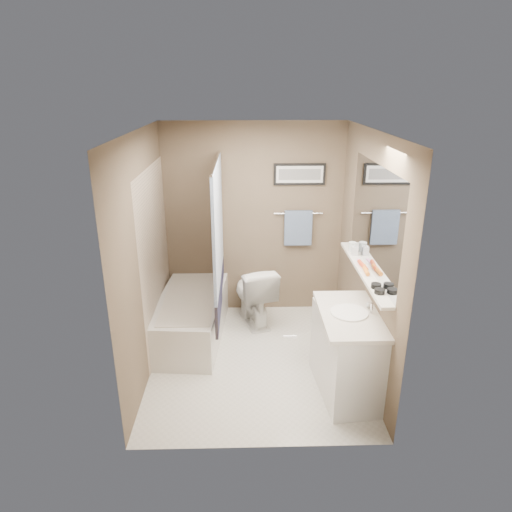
{
  "coord_description": "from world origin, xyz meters",
  "views": [
    {
      "loc": [
        -0.12,
        -4.19,
        2.8
      ],
      "look_at": [
        0.0,
        0.15,
        1.15
      ],
      "focal_mm": 32.0,
      "sensor_mm": 36.0,
      "label": 1
    }
  ],
  "objects_px": {
    "soap_bottle": "(355,249)",
    "hair_brush_front": "(366,270)",
    "vanity": "(348,355)",
    "glass_jar": "(352,247)",
    "candle_bowl_far": "(376,286)",
    "bathtub": "(191,317)",
    "candle_bowl_near": "(380,291)",
    "toilet": "(253,294)",
    "hair_brush_back": "(363,265)"
  },
  "relations": [
    {
      "from": "hair_brush_back",
      "to": "hair_brush_front",
      "type": "bearing_deg",
      "value": -90.0
    },
    {
      "from": "soap_bottle",
      "to": "bathtub",
      "type": "bearing_deg",
      "value": 171.0
    },
    {
      "from": "toilet",
      "to": "candle_bowl_near",
      "type": "height_order",
      "value": "candle_bowl_near"
    },
    {
      "from": "candle_bowl_near",
      "to": "soap_bottle",
      "type": "distance_m",
      "value": 0.93
    },
    {
      "from": "candle_bowl_far",
      "to": "bathtub",
      "type": "bearing_deg",
      "value": 148.21
    },
    {
      "from": "glass_jar",
      "to": "candle_bowl_near",
      "type": "bearing_deg",
      "value": -90.0
    },
    {
      "from": "toilet",
      "to": "candle_bowl_far",
      "type": "xyz_separation_m",
      "value": [
        1.05,
        -1.45,
        0.75
      ]
    },
    {
      "from": "toilet",
      "to": "hair_brush_back",
      "type": "distance_m",
      "value": 1.62
    },
    {
      "from": "hair_brush_front",
      "to": "candle_bowl_far",
      "type": "bearing_deg",
      "value": -90.0
    },
    {
      "from": "vanity",
      "to": "soap_bottle",
      "type": "distance_m",
      "value": 1.12
    },
    {
      "from": "hair_brush_front",
      "to": "soap_bottle",
      "type": "height_order",
      "value": "soap_bottle"
    },
    {
      "from": "toilet",
      "to": "candle_bowl_near",
      "type": "bearing_deg",
      "value": 107.11
    },
    {
      "from": "soap_bottle",
      "to": "hair_brush_front",
      "type": "bearing_deg",
      "value": -90.0
    },
    {
      "from": "vanity",
      "to": "glass_jar",
      "type": "height_order",
      "value": "glass_jar"
    },
    {
      "from": "hair_brush_back",
      "to": "soap_bottle",
      "type": "distance_m",
      "value": 0.35
    },
    {
      "from": "bathtub",
      "to": "candle_bowl_near",
      "type": "bearing_deg",
      "value": -29.71
    },
    {
      "from": "glass_jar",
      "to": "bathtub",
      "type": "bearing_deg",
      "value": 174.6
    },
    {
      "from": "toilet",
      "to": "soap_bottle",
      "type": "bearing_deg",
      "value": 132.3
    },
    {
      "from": "bathtub",
      "to": "hair_brush_front",
      "type": "xyz_separation_m",
      "value": [
        1.79,
        -0.75,
        0.89
      ]
    },
    {
      "from": "candle_bowl_near",
      "to": "soap_bottle",
      "type": "xyz_separation_m",
      "value": [
        0.0,
        0.93,
        0.05
      ]
    },
    {
      "from": "vanity",
      "to": "toilet",
      "type": "bearing_deg",
      "value": 116.25
    },
    {
      "from": "toilet",
      "to": "vanity",
      "type": "xyz_separation_m",
      "value": [
        0.86,
        -1.4,
        0.02
      ]
    },
    {
      "from": "candle_bowl_near",
      "to": "hair_brush_front",
      "type": "height_order",
      "value": "hair_brush_front"
    },
    {
      "from": "vanity",
      "to": "glass_jar",
      "type": "distance_m",
      "value": 1.19
    },
    {
      "from": "vanity",
      "to": "candle_bowl_near",
      "type": "bearing_deg",
      "value": -46.21
    },
    {
      "from": "toilet",
      "to": "soap_bottle",
      "type": "relative_size",
      "value": 5.46
    },
    {
      "from": "candle_bowl_far",
      "to": "toilet",
      "type": "bearing_deg",
      "value": 125.82
    },
    {
      "from": "toilet",
      "to": "candle_bowl_far",
      "type": "height_order",
      "value": "candle_bowl_far"
    },
    {
      "from": "toilet",
      "to": "hair_brush_front",
      "type": "bearing_deg",
      "value": 117.07
    },
    {
      "from": "toilet",
      "to": "candle_bowl_far",
      "type": "relative_size",
      "value": 8.45
    },
    {
      "from": "bathtub",
      "to": "candle_bowl_near",
      "type": "distance_m",
      "value": 2.33
    },
    {
      "from": "bathtub",
      "to": "vanity",
      "type": "bearing_deg",
      "value": -28.87
    },
    {
      "from": "candle_bowl_near",
      "to": "soap_bottle",
      "type": "height_order",
      "value": "soap_bottle"
    },
    {
      "from": "hair_brush_back",
      "to": "candle_bowl_far",
      "type": "bearing_deg",
      "value": -90.0
    },
    {
      "from": "candle_bowl_far",
      "to": "candle_bowl_near",
      "type": "bearing_deg",
      "value": -90.0
    },
    {
      "from": "toilet",
      "to": "vanity",
      "type": "bearing_deg",
      "value": 104.86
    },
    {
      "from": "soap_bottle",
      "to": "candle_bowl_near",
      "type": "bearing_deg",
      "value": -90.0
    },
    {
      "from": "bathtub",
      "to": "soap_bottle",
      "type": "bearing_deg",
      "value": -4.45
    },
    {
      "from": "bathtub",
      "to": "vanity",
      "type": "relative_size",
      "value": 1.67
    },
    {
      "from": "bathtub",
      "to": "candle_bowl_far",
      "type": "height_order",
      "value": "candle_bowl_far"
    },
    {
      "from": "toilet",
      "to": "hair_brush_front",
      "type": "xyz_separation_m",
      "value": [
        1.05,
        -1.09,
        0.76
      ]
    },
    {
      "from": "candle_bowl_near",
      "to": "hair_brush_back",
      "type": "relative_size",
      "value": 0.41
    },
    {
      "from": "soap_bottle",
      "to": "candle_bowl_far",
      "type": "bearing_deg",
      "value": -90.0
    },
    {
      "from": "hair_brush_front",
      "to": "bathtub",
      "type": "bearing_deg",
      "value": 157.32
    },
    {
      "from": "soap_bottle",
      "to": "hair_brush_back",
      "type": "bearing_deg",
      "value": -90.0
    },
    {
      "from": "hair_brush_front",
      "to": "soap_bottle",
      "type": "xyz_separation_m",
      "value": [
        0.0,
        0.46,
        0.05
      ]
    },
    {
      "from": "candle_bowl_far",
      "to": "hair_brush_front",
      "type": "distance_m",
      "value": 0.36
    },
    {
      "from": "vanity",
      "to": "hair_brush_back",
      "type": "height_order",
      "value": "hair_brush_back"
    },
    {
      "from": "vanity",
      "to": "hair_brush_back",
      "type": "distance_m",
      "value": 0.87
    },
    {
      "from": "toilet",
      "to": "vanity",
      "type": "relative_size",
      "value": 0.84
    }
  ]
}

